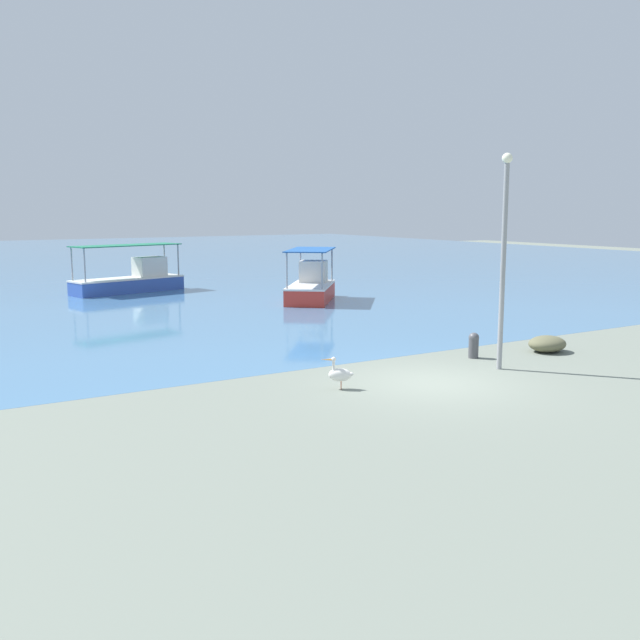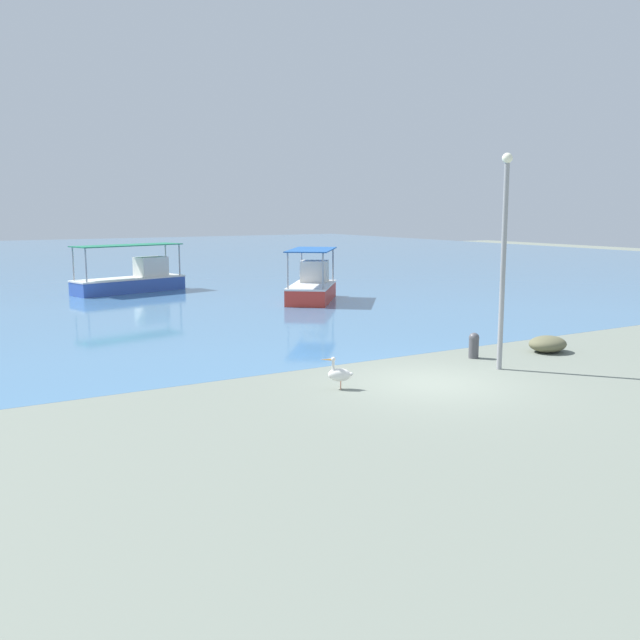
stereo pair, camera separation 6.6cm
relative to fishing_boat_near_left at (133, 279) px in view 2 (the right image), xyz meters
name	(u,v)px [view 2 (the right image)]	position (x,y,z in m)	size (l,w,h in m)	color
ground	(433,383)	(0.65, -23.69, -0.67)	(120.00, 120.00, 0.00)	slate
harbor_water	(55,262)	(0.65, 24.31, -0.67)	(110.00, 90.00, 0.00)	teal
fishing_boat_near_left	(133,279)	(0.00, 0.00, 0.00)	(6.20, 3.03, 2.49)	#3456AE
fishing_boat_far_right	(312,287)	(6.25, -8.09, 0.01)	(4.29, 4.73, 2.47)	red
pelican	(339,374)	(-1.72, -22.99, -0.29)	(0.72, 0.56, 0.80)	#E0997A
lamp_post	(504,250)	(3.23, -23.41, 2.60)	(0.28, 0.28, 5.81)	gray
mooring_bollard	(474,345)	(3.65, -21.95, -0.27)	(0.31, 0.31, 0.76)	#47474C
net_pile	(548,344)	(6.22, -22.45, -0.42)	(1.22, 1.04, 0.50)	#615F44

